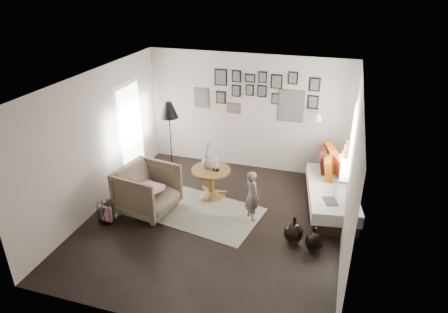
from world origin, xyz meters
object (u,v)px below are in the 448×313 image
(vase, at_px, (207,161))
(child, at_px, (252,196))
(armchair, at_px, (148,190))
(daybed, at_px, (332,191))
(magazine_basket, at_px, (106,213))
(floor_lamp, at_px, (169,113))
(demijohn_small, at_px, (314,242))
(demijohn_large, at_px, (293,233))
(pedestal_table, at_px, (211,184))

(vase, xyz_separation_m, child, (1.04, -0.57, -0.29))
(vase, height_order, armchair, vase)
(daybed, bearing_deg, vase, 179.36)
(daybed, bearing_deg, magazine_basket, -164.30)
(armchair, distance_m, floor_lamp, 1.81)
(vase, relative_size, armchair, 0.56)
(armchair, bearing_deg, vase, -35.85)
(armchair, height_order, magazine_basket, armchair)
(child, bearing_deg, armchair, 55.56)
(magazine_basket, distance_m, demijohn_small, 3.70)
(magazine_basket, xyz_separation_m, demijohn_large, (3.34, 0.38, 0.01))
(armchair, distance_m, demijohn_small, 3.14)
(demijohn_large, bearing_deg, pedestal_table, 150.26)
(floor_lamp, bearing_deg, vase, -30.47)
(demijohn_small, bearing_deg, vase, 152.35)
(demijohn_small, bearing_deg, child, 153.18)
(floor_lamp, xyz_separation_m, child, (2.10, -1.19, -0.96))
(armchair, bearing_deg, demijohn_small, -86.11)
(vase, height_order, magazine_basket, vase)
(armchair, relative_size, demijohn_small, 2.19)
(pedestal_table, height_order, magazine_basket, pedestal_table)
(vase, bearing_deg, demijohn_large, -29.15)
(pedestal_table, height_order, vase, vase)
(vase, height_order, demijohn_small, vase)
(demijohn_large, distance_m, child, 1.01)
(daybed, bearing_deg, demijohn_small, -105.60)
(magazine_basket, relative_size, demijohn_large, 0.75)
(pedestal_table, xyz_separation_m, daybed, (2.33, 0.37, 0.02))
(vase, distance_m, armchair, 1.28)
(demijohn_small, bearing_deg, floor_lamp, 151.43)
(floor_lamp, relative_size, child, 1.72)
(armchair, bearing_deg, magazine_basket, 142.75)
(armchair, height_order, floor_lamp, floor_lamp)
(pedestal_table, height_order, child, child)
(pedestal_table, height_order, floor_lamp, floor_lamp)
(floor_lamp, relative_size, demijohn_large, 3.40)
(armchair, xyz_separation_m, magazine_basket, (-0.58, -0.55, -0.27))
(daybed, xyz_separation_m, armchair, (-3.29, -1.23, 0.15))
(floor_lamp, height_order, demijohn_large, floor_lamp)
(pedestal_table, relative_size, demijohn_small, 1.72)
(floor_lamp, bearing_deg, pedestal_table, -29.45)
(magazine_basket, bearing_deg, vase, 44.32)
(vase, bearing_deg, armchair, -135.13)
(child, bearing_deg, floor_lamp, 16.95)
(demijohn_large, xyz_separation_m, child, (-0.84, 0.48, 0.30))
(vase, relative_size, demijohn_large, 1.12)
(demijohn_small, bearing_deg, magazine_basket, -176.03)
(demijohn_small, relative_size, child, 0.46)
(pedestal_table, xyz_separation_m, child, (0.96, -0.55, 0.21))
(demijohn_large, bearing_deg, vase, 150.85)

